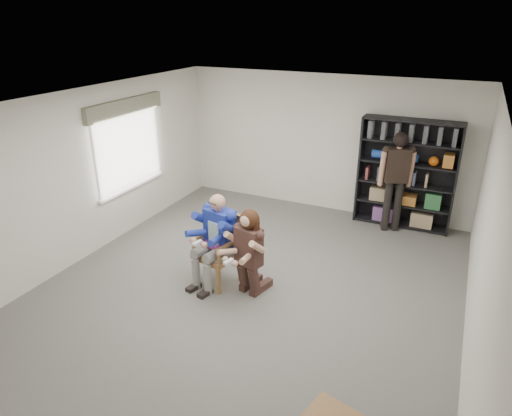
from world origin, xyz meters
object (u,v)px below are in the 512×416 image
at_px(kneeling_woman, 247,255).
at_px(armchair, 217,249).
at_px(bookshelf, 406,174).
at_px(seated_man, 216,240).
at_px(standing_man, 395,183).

bearing_deg(kneeling_woman, armchair, -177.72).
bearing_deg(bookshelf, seated_man, -123.92).
bearing_deg(seated_man, standing_man, 69.10).
height_order(kneeling_woman, standing_man, standing_man).
relative_size(seated_man, standing_man, 0.76).
height_order(bookshelf, standing_man, bookshelf).
relative_size(bookshelf, standing_man, 1.10).
height_order(seated_man, standing_man, standing_man).
bearing_deg(kneeling_woman, standing_man, 78.05).
distance_m(seated_man, standing_man, 3.70).
distance_m(seated_man, kneeling_woman, 0.60).
bearing_deg(armchair, standing_man, 69.10).
height_order(seated_man, kneeling_woman, seated_man).
bearing_deg(armchair, kneeling_woman, 2.28).
distance_m(armchair, kneeling_woman, 0.60).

